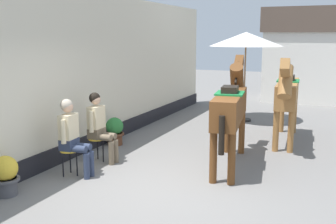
{
  "coord_description": "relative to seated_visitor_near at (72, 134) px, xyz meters",
  "views": [
    {
      "loc": [
        2.61,
        -5.83,
        2.48
      ],
      "look_at": [
        -0.4,
        1.2,
        1.05
      ],
      "focal_mm": 43.84,
      "sensor_mm": 36.0,
      "label": 1
    }
  ],
  "objects": [
    {
      "name": "ground_plane",
      "position": [
        1.72,
        3.03,
        -0.78
      ],
      "size": [
        40.0,
        40.0,
        0.0
      ],
      "primitive_type": "plane",
      "color": "slate"
    },
    {
      "name": "pub_facade_wall",
      "position": [
        -0.82,
        1.53,
        0.76
      ],
      "size": [
        0.34,
        14.0,
        3.4
      ],
      "color": "beige",
      "rests_on": "ground_plane"
    },
    {
      "name": "distant_cottage",
      "position": [
        3.12,
        10.83,
        1.02
      ],
      "size": [
        3.4,
        2.6,
        3.5
      ],
      "color": "silver",
      "rests_on": "ground_plane"
    },
    {
      "name": "seated_visitor_near",
      "position": [
        0.0,
        0.0,
        0.0
      ],
      "size": [
        0.61,
        0.49,
        1.39
      ],
      "color": "gold",
      "rests_on": "ground_plane"
    },
    {
      "name": "seated_visitor_far",
      "position": [
        -0.01,
        0.9,
        0.0
      ],
      "size": [
        0.61,
        0.49,
        1.39
      ],
      "color": "gold",
      "rests_on": "ground_plane"
    },
    {
      "name": "saddled_horse_near",
      "position": [
        2.41,
        1.74,
        0.38
      ],
      "size": [
        0.75,
        2.98,
        2.06
      ],
      "color": "brown",
      "rests_on": "ground_plane"
    },
    {
      "name": "saddled_horse_far",
      "position": [
        3.18,
        3.89,
        0.38
      ],
      "size": [
        0.6,
        3.0,
        2.06
      ],
      "color": "#9E6B38",
      "rests_on": "ground_plane"
    },
    {
      "name": "flower_planter_near",
      "position": [
        -0.42,
        -1.18,
        -0.44
      ],
      "size": [
        0.43,
        0.43,
        0.64
      ],
      "color": "#4C4C51",
      "rests_on": "ground_plane"
    },
    {
      "name": "flower_planter_far",
      "position": [
        -0.39,
        2.13,
        -0.44
      ],
      "size": [
        0.43,
        0.43,
        0.64
      ],
      "color": "brown",
      "rests_on": "ground_plane"
    },
    {
      "name": "cafe_parasol",
      "position": [
        1.72,
        5.97,
        1.59
      ],
      "size": [
        2.1,
        2.1,
        2.58
      ],
      "color": "black",
      "rests_on": "ground_plane"
    }
  ]
}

